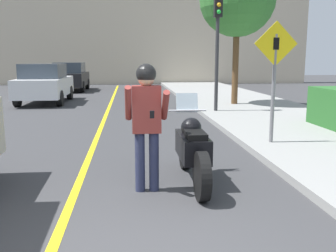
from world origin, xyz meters
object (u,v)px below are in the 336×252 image
Objects in this scene: traffic_light at (218,31)px; parked_car_black at (70,76)px; motorcycle at (192,149)px; crossing_sign at (274,71)px; parked_car_white at (45,83)px; person_biker at (147,114)px.

parked_car_black is at bearing 121.44° from traffic_light.
crossing_sign is (2.04, 2.01, 1.12)m from motorcycle.
parked_car_white is (-4.55, 11.13, 0.34)m from motorcycle.
parked_car_white is at bearing 147.63° from traffic_light.
traffic_light reaches higher than crossing_sign.
motorcycle is 18.02m from parked_car_black.
motorcycle is 1.21× the size of person_biker.
parked_car_white is 1.00× the size of parked_car_black.
traffic_light reaches higher than motorcycle.
person_biker is 12.08m from parked_car_white.
parked_car_black is (-3.70, 17.79, -0.27)m from person_biker.
parked_car_black is (-4.41, 17.47, 0.34)m from motorcycle.
motorcycle is at bearing -67.76° from parked_car_white.
crossing_sign is 11.28m from parked_car_white.
crossing_sign is at bearing -89.59° from traffic_light.
motorcycle is 0.52× the size of parked_car_white.
parked_car_white is at bearing 108.54° from person_biker.
traffic_light is at bearing 90.41° from crossing_sign.
parked_car_black is (0.14, 6.34, 0.00)m from parked_car_white.
person_biker reaches higher than parked_car_white.
person_biker is at bearing -110.37° from traffic_light.
person_biker is 18.17m from parked_car_black.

